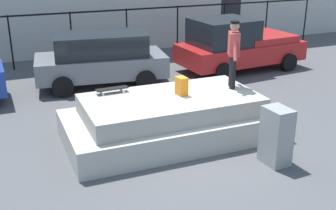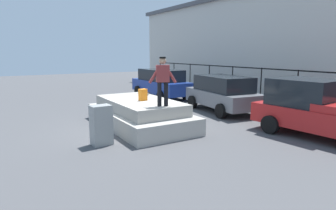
{
  "view_description": "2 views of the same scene",
  "coord_description": "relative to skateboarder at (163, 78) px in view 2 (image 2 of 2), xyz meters",
  "views": [
    {
      "loc": [
        -3.84,
        -8.19,
        4.29
      ],
      "look_at": [
        0.07,
        1.26,
        0.46
      ],
      "focal_mm": 45.71,
      "sensor_mm": 36.0,
      "label": 1
    },
    {
      "loc": [
        9.64,
        -4.35,
        2.78
      ],
      "look_at": [
        0.22,
        1.36,
        0.79
      ],
      "focal_mm": 31.11,
      "sensor_mm": 36.0,
      "label": 2
    }
  ],
  "objects": [
    {
      "name": "utility_box",
      "position": [
        -0.14,
        -2.08,
        -1.35
      ],
      "size": [
        0.48,
        0.63,
        1.22
      ],
      "primitive_type": "cube",
      "rotation": [
        0.0,
        0.0,
        0.06
      ],
      "color": "gray",
      "rests_on": "ground_plane"
    },
    {
      "name": "car_grey_hatchback_mid",
      "position": [
        -2.14,
        4.56,
        -1.06
      ],
      "size": [
        4.3,
        2.49,
        1.69
      ],
      "color": "slate",
      "rests_on": "ground_plane"
    },
    {
      "name": "fence_row",
      "position": [
        -1.41,
        7.56,
        -0.58
      ],
      "size": [
        24.06,
        0.06,
        1.98
      ],
      "color": "black",
      "rests_on": "ground_plane"
    },
    {
      "name": "car_blue_hatchback_near",
      "position": [
        -7.47,
        4.2,
        -1.03
      ],
      "size": [
        4.74,
        2.02,
        1.75
      ],
      "color": "navy",
      "rests_on": "ground_plane"
    },
    {
      "name": "car_red_pickup_far",
      "position": [
        2.83,
        4.43,
        -1.02
      ],
      "size": [
        4.7,
        2.53,
        1.9
      ],
      "color": "#B21E1E",
      "rests_on": "ground_plane"
    },
    {
      "name": "skateboarder",
      "position": [
        0.0,
        0.0,
        0.0
      ],
      "size": [
        0.46,
        0.89,
        1.62
      ],
      "color": "black",
      "rests_on": "concrete_ledge"
    },
    {
      "name": "concrete_ledge",
      "position": [
        -1.64,
        -0.07,
        -1.49
      ],
      "size": [
        4.91,
        2.53,
        1.02
      ],
      "color": "#ADA89E",
      "rests_on": "ground_plane"
    },
    {
      "name": "skateboard",
      "position": [
        -2.83,
        0.69,
        -0.83
      ],
      "size": [
        0.77,
        0.25,
        0.12
      ],
      "color": "black",
      "rests_on": "concrete_ledge"
    },
    {
      "name": "ground_plane",
      "position": [
        -1.41,
        -0.43,
        -1.96
      ],
      "size": [
        60.0,
        60.0,
        0.0
      ],
      "primitive_type": "plane",
      "color": "#4C4C4F"
    },
    {
      "name": "backpack",
      "position": [
        -1.37,
        -0.05,
        -0.72
      ],
      "size": [
        0.23,
        0.3,
        0.43
      ],
      "primitive_type": "cube",
      "rotation": [
        0.0,
        0.0,
        4.84
      ],
      "color": "orange",
      "rests_on": "concrete_ledge"
    }
  ]
}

